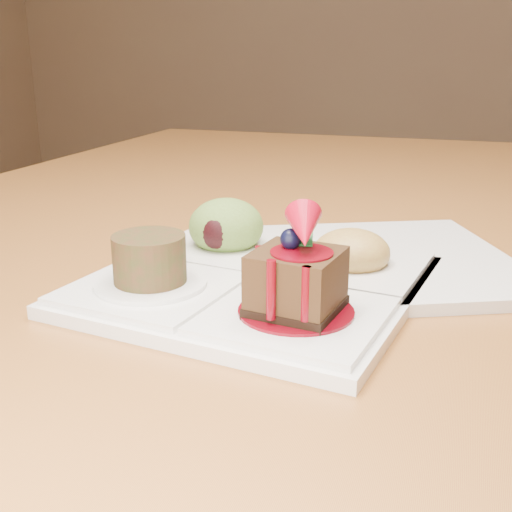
% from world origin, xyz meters
% --- Properties ---
extents(dining_table, '(1.00, 1.80, 0.75)m').
position_xyz_m(dining_table, '(0.00, 0.00, 0.68)').
color(dining_table, olive).
rests_on(dining_table, ground).
extents(sampler_plate, '(0.33, 0.33, 0.11)m').
position_xyz_m(sampler_plate, '(0.13, -0.24, 0.77)').
color(sampler_plate, white).
rests_on(sampler_plate, dining_table).
extents(second_plate, '(0.35, 0.35, 0.01)m').
position_xyz_m(second_plate, '(0.23, -0.13, 0.76)').
color(second_plate, white).
rests_on(second_plate, dining_table).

